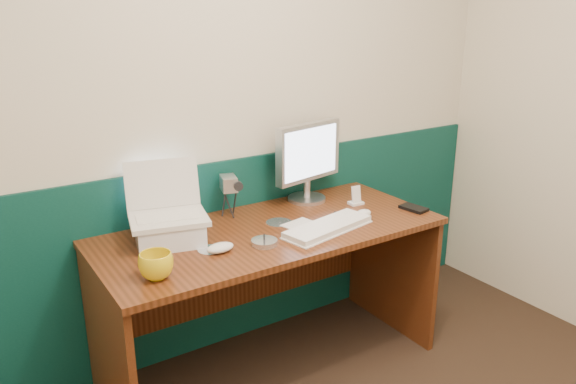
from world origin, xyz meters
TOP-DOWN VIEW (x-y plane):
  - back_wall at (0.00, 1.75)m, footprint 3.50×0.04m
  - wainscot at (0.00, 1.74)m, footprint 3.48×0.02m
  - desk at (0.10, 1.38)m, footprint 1.60×0.70m
  - laptop_riser at (-0.35, 1.48)m, footprint 0.33×0.30m
  - laptop at (-0.35, 1.48)m, footprint 0.37×0.32m
  - monitor at (0.47, 1.62)m, footprint 0.43×0.20m
  - keyboard at (0.31, 1.22)m, footprint 0.47×0.24m
  - mouse_right at (0.55, 1.26)m, footprint 0.13×0.10m
  - mouse_left at (-0.21, 1.27)m, footprint 0.12×0.08m
  - mug at (-0.52, 1.19)m, footprint 0.16×0.16m
  - camcorder at (0.02, 1.63)m, footprint 0.12×0.15m
  - cd_spindle at (-0.02, 1.23)m, footprint 0.11×0.11m
  - cd_loose_a at (-0.23, 1.32)m, footprint 0.11×0.11m
  - cd_loose_b at (0.17, 1.43)m, footprint 0.13×0.13m
  - pen at (0.42, 1.34)m, footprint 0.11×0.09m
  - papers at (0.24, 1.35)m, footprint 0.17×0.13m
  - dock at (0.65, 1.43)m, footprint 0.08×0.06m
  - music_player at (0.65, 1.43)m, footprint 0.05×0.03m
  - pda at (0.84, 1.21)m, footprint 0.10×0.14m

SIDE VIEW (x-z plane):
  - desk at x=0.10m, z-range 0.00..0.75m
  - wainscot at x=0.00m, z-range 0.00..1.00m
  - cd_loose_a at x=-0.23m, z-range 0.75..0.75m
  - cd_loose_b at x=0.17m, z-range 0.75..0.75m
  - papers at x=0.24m, z-range 0.75..0.75m
  - pen at x=0.42m, z-range 0.75..0.76m
  - dock at x=0.65m, z-range 0.75..0.76m
  - pda at x=0.84m, z-range 0.75..0.77m
  - cd_spindle at x=-0.02m, z-range 0.75..0.77m
  - keyboard at x=0.31m, z-range 0.75..0.78m
  - mouse_right at x=0.55m, z-range 0.75..0.79m
  - mouse_left at x=-0.21m, z-range 0.75..0.79m
  - laptop_riser at x=-0.35m, z-range 0.75..0.85m
  - mug at x=-0.52m, z-range 0.75..0.85m
  - music_player at x=0.65m, z-range 0.76..0.85m
  - camcorder at x=0.02m, z-range 0.75..0.95m
  - monitor at x=0.47m, z-range 0.75..1.17m
  - laptop at x=-0.35m, z-range 0.85..1.12m
  - back_wall at x=0.00m, z-range 0.00..2.50m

